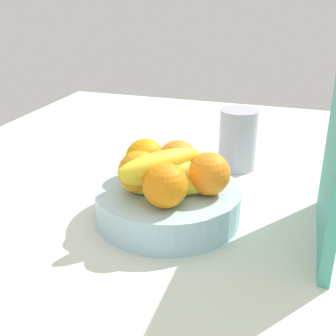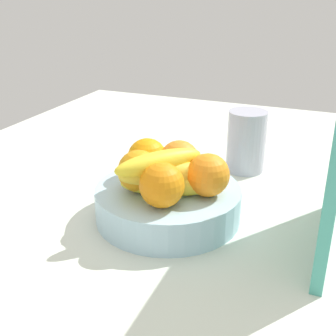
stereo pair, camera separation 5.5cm
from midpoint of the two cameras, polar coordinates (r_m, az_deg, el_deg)
The scene contains 9 objects.
ground_plane at distance 82.61cm, azimuth 3.30°, elevation -8.21°, with size 180.00×140.00×3.00cm, color silver.
fruit_bowl at distance 82.41cm, azimuth 1.92°, elevation -4.58°, with size 27.19×27.19×6.22cm, color #A7CDDF.
orange_front_left at distance 83.20cm, azimuth 3.38°, elevation 0.97°, with size 7.74×7.74×7.74cm, color orange.
orange_front_right at distance 84.19cm, azimuth -0.86°, elevation 1.28°, with size 7.74×7.74×7.74cm, color orange.
orange_center at distance 78.37cm, azimuth -1.82°, elevation -0.44°, with size 7.74×7.74×7.74cm, color orange.
orange_back_left at distance 72.98cm, azimuth 1.36°, elevation -2.29°, with size 7.74×7.74×7.74cm, color orange.
orange_back_right at distance 77.37cm, azimuth 7.28°, elevation -0.95°, with size 7.74×7.74×7.74cm, color orange.
banana_bunch at distance 76.50cm, azimuth 1.63°, elevation -0.78°, with size 15.92×17.39×8.40cm.
thermos_tumbler at distance 104.02cm, azimuth 11.70°, elevation 3.42°, with size 8.94×8.94×14.39cm, color #ADAEC0.
Camera 2 is at (66.04, 24.94, 41.37)cm, focal length 46.67 mm.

